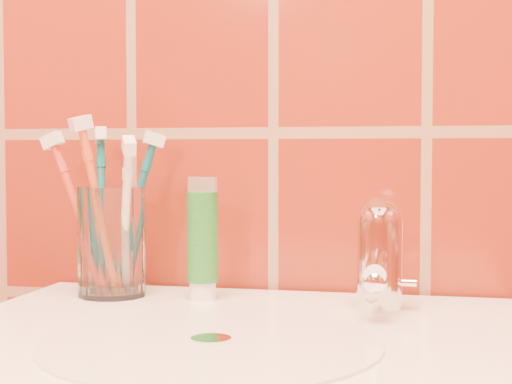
# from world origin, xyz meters

# --- Properties ---
(glass_tumbler) EXTENTS (0.10, 0.10, 0.13)m
(glass_tumbler) POSITION_xyz_m (-0.17, 1.11, 0.91)
(glass_tumbler) COLOR white
(glass_tumbler) RESTS_ON pedestal_sink
(toothpaste_tube) EXTENTS (0.04, 0.04, 0.14)m
(toothpaste_tube) POSITION_xyz_m (-0.07, 1.11, 0.92)
(toothpaste_tube) COLOR white
(toothpaste_tube) RESTS_ON pedestal_sink
(faucet) EXTENTS (0.05, 0.11, 0.12)m
(faucet) POSITION_xyz_m (0.14, 1.09, 0.91)
(faucet) COLOR white
(faucet) RESTS_ON pedestal_sink
(toothbrush_0) EXTENTS (0.13, 0.11, 0.20)m
(toothbrush_0) POSITION_xyz_m (-0.16, 1.14, 0.94)
(toothbrush_0) COLOR #0C5966
(toothbrush_0) RESTS_ON glass_tumbler
(toothbrush_1) EXTENTS (0.11, 0.11, 0.22)m
(toothbrush_1) POSITION_xyz_m (-0.18, 1.09, 0.95)
(toothbrush_1) COLOR #D05924
(toothbrush_1) RESTS_ON glass_tumbler
(toothbrush_2) EXTENTS (0.08, 0.10, 0.21)m
(toothbrush_2) POSITION_xyz_m (-0.19, 1.12, 0.95)
(toothbrush_2) COLOR #0C616C
(toothbrush_2) RESTS_ON glass_tumbler
(toothbrush_3) EXTENTS (0.13, 0.16, 0.21)m
(toothbrush_3) POSITION_xyz_m (-0.15, 1.09, 0.94)
(toothbrush_3) COLOR silver
(toothbrush_3) RESTS_ON glass_tumbler
(toothbrush_4) EXTENTS (0.12, 0.11, 0.19)m
(toothbrush_4) POSITION_xyz_m (-0.21, 1.11, 0.94)
(toothbrush_4) COLOR #B83927
(toothbrush_4) RESTS_ON glass_tumbler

